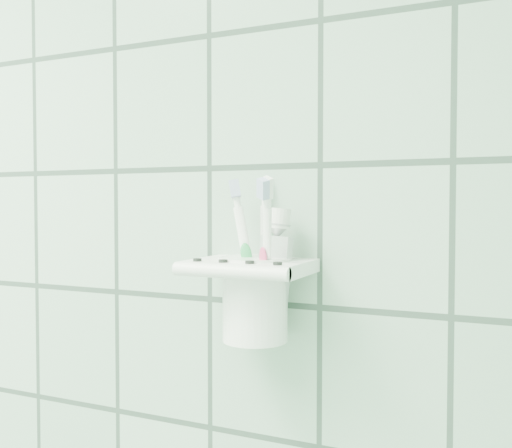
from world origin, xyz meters
The scene contains 6 objects.
holder_bracket centered at (0.66, 1.15, 1.30)m, with size 0.13×0.11×0.04m.
cup centered at (0.66, 1.16, 1.27)m, with size 0.08×0.08×0.09m.
toothbrush_pink centered at (0.67, 1.15, 1.31)m, with size 0.05×0.03×0.18m.
toothbrush_blue centered at (0.67, 1.16, 1.31)m, with size 0.03×0.05×0.18m.
toothbrush_orange centered at (0.67, 1.17, 1.32)m, with size 0.04×0.07×0.18m.
toothpaste_tube centered at (0.68, 1.16, 1.31)m, with size 0.04×0.04×0.14m.
Camera 1 is at (0.93, 0.57, 1.37)m, focal length 40.00 mm.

